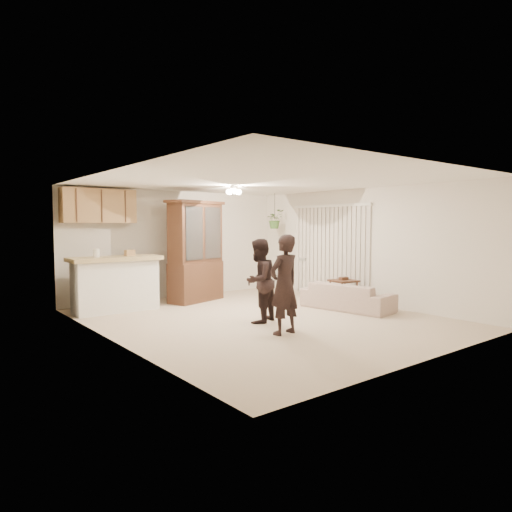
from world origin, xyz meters
TOP-DOWN VIEW (x-y plane):
  - floor at (0.00, 0.00)m, footprint 6.50×6.50m
  - ceiling at (0.00, 0.00)m, footprint 5.50×6.50m
  - wall_back at (0.00, 3.25)m, footprint 5.50×0.02m
  - wall_front at (0.00, -3.25)m, footprint 5.50×0.02m
  - wall_left at (-2.75, 0.00)m, footprint 0.02×6.50m
  - wall_right at (2.75, 0.00)m, footprint 0.02×6.50m
  - breakfast_bar at (-1.85, 2.35)m, footprint 1.60×0.55m
  - bar_top at (-1.85, 2.35)m, footprint 1.75×0.70m
  - upper_cabinets at (-1.90, 3.07)m, footprint 1.50×0.34m
  - vertical_blinds at (2.71, 0.90)m, footprint 0.06×2.30m
  - ceiling_fixture at (0.20, 1.20)m, footprint 0.36×0.36m
  - hanging_plant at (2.30, 2.40)m, footprint 0.43×0.37m
  - plant_cord at (2.30, 2.40)m, footprint 0.01×0.01m
  - sofa at (1.90, -0.33)m, footprint 1.01×1.96m
  - adult at (-0.47, -1.09)m, footprint 0.69×0.49m
  - child at (-0.25, -0.17)m, footprint 0.81×0.73m
  - china_hutch at (0.03, 2.44)m, footprint 1.52×0.94m
  - side_table at (2.21, 0.04)m, footprint 0.57×0.57m
  - chair_bar at (-1.34, 2.70)m, footprint 0.51×0.51m
  - chair_hutch_left at (-0.02, 2.86)m, footprint 0.70×0.70m
  - chair_hutch_right at (-0.15, 2.60)m, footprint 0.68×0.68m
  - controller_adult at (-0.44, -1.46)m, footprint 0.05×0.14m
  - controller_child at (-0.11, -0.49)m, footprint 0.09×0.13m

SIDE VIEW (x-z plane):
  - floor at x=0.00m, z-range 0.00..0.00m
  - side_table at x=2.21m, z-range -0.02..0.59m
  - chair_bar at x=-1.34m, z-range -0.23..0.83m
  - chair_hutch_left at x=-0.02m, z-range -0.25..0.89m
  - chair_hutch_right at x=-0.15m, z-range -0.26..0.93m
  - sofa at x=1.90m, z-range 0.00..0.73m
  - breakfast_bar at x=-1.85m, z-range 0.00..1.00m
  - child at x=-0.25m, z-range 0.00..1.35m
  - adult at x=-0.47m, z-range 0.00..1.80m
  - controller_child at x=-0.11m, z-range 0.88..0.92m
  - bar_top at x=-1.85m, z-range 1.01..1.09m
  - vertical_blinds at x=2.71m, z-range 0.05..2.15m
  - china_hutch at x=0.03m, z-range -0.01..2.22m
  - controller_adult at x=-0.44m, z-range 1.18..1.22m
  - wall_back at x=0.00m, z-range 0.00..2.50m
  - wall_front at x=0.00m, z-range 0.00..2.50m
  - wall_left at x=-2.75m, z-range 0.00..2.50m
  - wall_right at x=2.75m, z-range 0.00..2.50m
  - hanging_plant at x=2.30m, z-range 1.61..2.09m
  - upper_cabinets at x=-1.90m, z-range 1.75..2.45m
  - plant_cord at x=2.30m, z-range 1.85..2.50m
  - ceiling_fixture at x=0.20m, z-range 2.30..2.50m
  - ceiling at x=0.00m, z-range 2.49..2.51m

